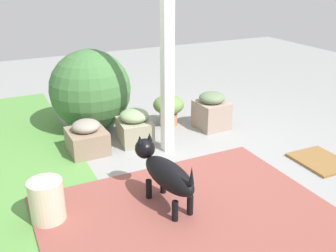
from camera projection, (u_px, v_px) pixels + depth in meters
The scene contains 11 objects.
ground_plane at pixel (190, 162), 4.17m from camera, with size 12.00×12.00×0.00m, color gray.
brick_path at pixel (189, 216), 3.26m from camera, with size 1.80×2.40×0.02m, color brown.
porch_pillar at pixel (167, 43), 4.01m from camera, with size 0.11×0.11×2.44m, color white.
stone_planter_nearest at pixel (211, 111), 4.99m from camera, with size 0.41×0.39×0.48m.
stone_planter_mid at pixel (134, 127), 4.59m from camera, with size 0.48×0.40×0.41m.
stone_planter_far at pixel (87, 138), 4.35m from camera, with size 0.45×0.42×0.39m.
round_shrub at pixel (90, 90), 4.88m from camera, with size 1.02×1.02×1.02m, color #3A6835.
terracotta_pot_broad at pixel (169, 108), 5.06m from camera, with size 0.40×0.40×0.40m.
dog at pixel (165, 172), 3.32m from camera, with size 0.82×0.31×0.56m.
ceramic_urn at pixel (47, 201), 3.15m from camera, with size 0.28×0.28×0.37m, color beige.
doormat at pixel (320, 161), 4.17m from camera, with size 0.56×0.47×0.03m, color brown.
Camera 1 is at (-3.22, 1.85, 1.95)m, focal length 41.57 mm.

